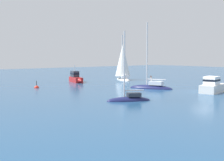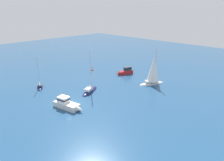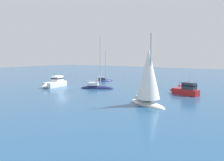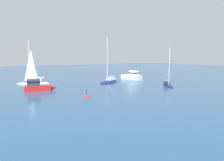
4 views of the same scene
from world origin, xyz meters
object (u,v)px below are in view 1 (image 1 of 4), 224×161
Objects in this scene: motor_cruiser at (76,78)px; sloop at (123,64)px; sailboat at (151,87)px; ketch at (129,99)px; powerboat at (214,86)px; channel_buoy at (37,88)px.

motor_cruiser is 10.03m from sloop.
ketch is at bearing 97.11° from sailboat.
motor_cruiser is 0.53× the size of sailboat.
channel_buoy is (15.05, -18.81, -0.75)m from powerboat.
ketch reaches higher than motor_cruiser.
channel_buoy is at bearing -51.22° from motor_cruiser.
motor_cruiser is at bearing -14.34° from sailboat.
channel_buoy is at bearing 116.68° from powerboat.
motor_cruiser reaches higher than channel_buoy.
sloop is at bearing 67.86° from powerboat.
ketch is (10.18, 6.35, -0.03)m from sailboat.
motor_cruiser is 0.57× the size of sloop.
motor_cruiser is 3.75× the size of channel_buoy.
sloop is (-3.86, -21.54, 2.31)m from powerboat.
sloop is (-6.88, -13.68, 2.89)m from sailboat.
sailboat is at bearing -120.30° from ketch.
sloop is 26.47m from ketch.
channel_buoy is (9.24, 4.07, -0.75)m from motor_cruiser.
sailboat is (3.02, -7.86, -0.58)m from powerboat.
powerboat is 0.86× the size of ketch.
powerboat is 4.71× the size of channel_buoy.
powerboat is 13.30m from ketch.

